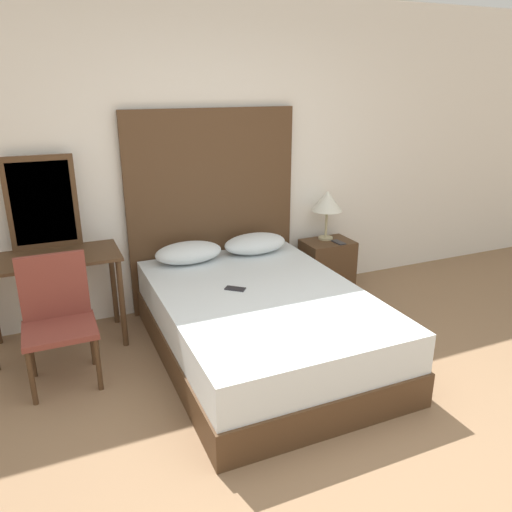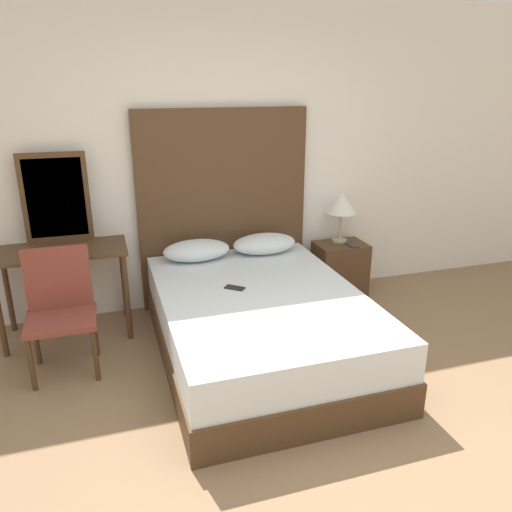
# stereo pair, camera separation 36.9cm
# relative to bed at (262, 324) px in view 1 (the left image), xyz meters

# --- Properties ---
(ground_plane) EXTENTS (16.00, 16.00, 0.00)m
(ground_plane) POSITION_rel_bed_xyz_m (-0.04, -1.32, -0.26)
(ground_plane) COLOR #8C6B4C
(wall_back) EXTENTS (10.00, 0.06, 2.70)m
(wall_back) POSITION_rel_bed_xyz_m (-0.04, 1.15, 1.09)
(wall_back) COLOR white
(wall_back) RESTS_ON ground_plane
(bed) EXTENTS (1.47, 2.09, 0.52)m
(bed) POSITION_rel_bed_xyz_m (0.00, 0.00, 0.00)
(bed) COLOR #4C331E
(bed) RESTS_ON ground_plane
(headboard) EXTENTS (1.54, 0.05, 1.78)m
(headboard) POSITION_rel_bed_xyz_m (0.00, 1.07, 0.63)
(headboard) COLOR #4C331E
(headboard) RESTS_ON ground_plane
(pillow_left) EXTENTS (0.58, 0.33, 0.18)m
(pillow_left) POSITION_rel_bed_xyz_m (-0.31, 0.83, 0.35)
(pillow_left) COLOR silver
(pillow_left) RESTS_ON bed
(pillow_right) EXTENTS (0.58, 0.33, 0.18)m
(pillow_right) POSITION_rel_bed_xyz_m (0.31, 0.83, 0.35)
(pillow_right) COLOR silver
(pillow_right) RESTS_ON bed
(phone_on_bed) EXTENTS (0.16, 0.15, 0.01)m
(phone_on_bed) POSITION_rel_bed_xyz_m (-0.16, 0.13, 0.27)
(phone_on_bed) COLOR #232328
(phone_on_bed) RESTS_ON bed
(nightstand) EXTENTS (0.48, 0.35, 0.52)m
(nightstand) POSITION_rel_bed_xyz_m (1.10, 0.86, 0.00)
(nightstand) COLOR #4C331E
(nightstand) RESTS_ON ground_plane
(table_lamp) EXTENTS (0.30, 0.30, 0.48)m
(table_lamp) POSITION_rel_bed_xyz_m (1.11, 0.93, 0.64)
(table_lamp) COLOR tan
(table_lamp) RESTS_ON nightstand
(phone_on_nightstand) EXTENTS (0.08, 0.15, 0.01)m
(phone_on_nightstand) POSITION_rel_bed_xyz_m (1.16, 0.78, 0.27)
(phone_on_nightstand) COLOR #232328
(phone_on_nightstand) RESTS_ON nightstand
(vanity_desk) EXTENTS (1.01, 0.52, 0.75)m
(vanity_desk) POSITION_rel_bed_xyz_m (-1.40, 0.78, 0.36)
(vanity_desk) COLOR #4C331E
(vanity_desk) RESTS_ON ground_plane
(vanity_mirror) EXTENTS (0.52, 0.03, 0.73)m
(vanity_mirror) POSITION_rel_bed_xyz_m (-1.40, 1.02, 0.85)
(vanity_mirror) COLOR #4C331E
(vanity_mirror) RESTS_ON vanity_desk
(chair) EXTENTS (0.47, 0.41, 0.89)m
(chair) POSITION_rel_bed_xyz_m (-1.40, 0.28, 0.24)
(chair) COLOR brown
(chair) RESTS_ON ground_plane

